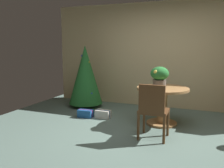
% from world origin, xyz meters
% --- Properties ---
extents(ground_plane, '(6.60, 6.60, 0.00)m').
position_xyz_m(ground_plane, '(0.00, 0.00, 0.00)').
color(ground_plane, slate).
extents(back_wall_panel, '(6.00, 0.10, 2.60)m').
position_xyz_m(back_wall_panel, '(0.00, 2.20, 1.30)').
color(back_wall_panel, beige).
rests_on(back_wall_panel, ground_plane).
extents(round_dining_table, '(1.01, 1.01, 0.73)m').
position_xyz_m(round_dining_table, '(0.15, 0.79, 0.49)').
color(round_dining_table, '#B27F4C').
rests_on(round_dining_table, ground_plane).
extents(flower_vase, '(0.35, 0.35, 0.41)m').
position_xyz_m(flower_vase, '(0.09, 0.71, 0.97)').
color(flower_vase, '#665B51').
rests_on(flower_vase, round_dining_table).
extents(wooden_chair_near, '(0.46, 0.42, 0.93)m').
position_xyz_m(wooden_chair_near, '(0.15, -0.08, 0.53)').
color(wooden_chair_near, brown).
rests_on(wooden_chair_near, ground_plane).
extents(holiday_tree, '(0.85, 0.85, 1.55)m').
position_xyz_m(holiday_tree, '(-1.92, 1.50, 0.82)').
color(holiday_tree, brown).
rests_on(holiday_tree, ground_plane).
extents(gift_box_cream, '(0.32, 0.19, 0.17)m').
position_xyz_m(gift_box_cream, '(-1.09, 0.73, 0.08)').
color(gift_box_cream, silver).
rests_on(gift_box_cream, ground_plane).
extents(gift_box_blue, '(0.33, 0.22, 0.17)m').
position_xyz_m(gift_box_blue, '(-1.48, 0.65, 0.08)').
color(gift_box_blue, '#1E569E').
rests_on(gift_box_blue, ground_plane).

